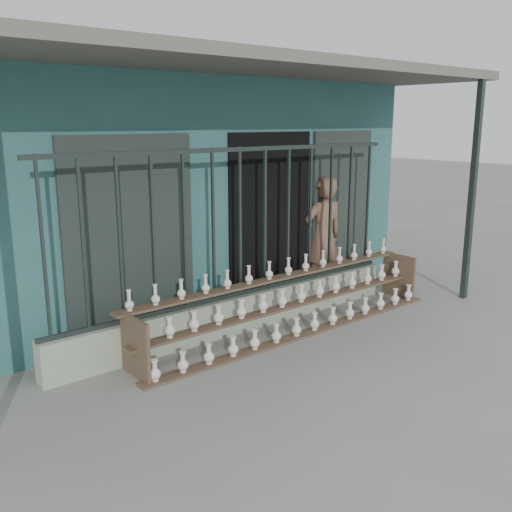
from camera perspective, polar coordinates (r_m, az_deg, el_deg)
ground at (r=6.29m, az=5.92°, el=-10.55°), size 60.00×60.00×0.00m
workshop_building at (r=9.26m, az=-12.93°, el=7.31°), size 7.40×6.60×3.21m
parapet_wall at (r=7.11m, az=-1.55°, el=-5.66°), size 5.00×0.20×0.45m
security_fence at (r=6.83m, az=-1.61°, el=3.30°), size 5.00×0.04×1.80m
shelf_rack at (r=7.07m, az=3.69°, el=-4.60°), size 4.50×0.68×0.85m
elderly_woman at (r=8.43m, az=6.76°, el=1.90°), size 0.71×0.53×1.76m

